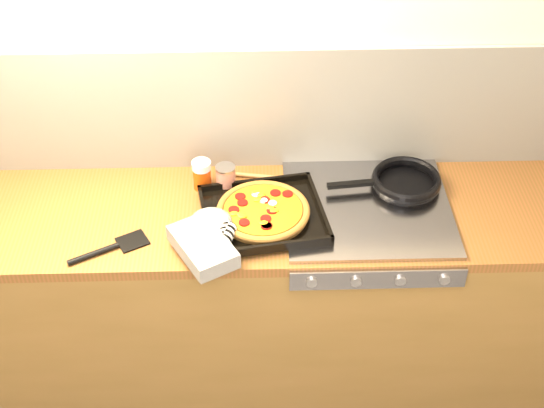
{
  "coord_description": "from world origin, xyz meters",
  "views": [
    {
      "loc": [
        0.04,
        -1.0,
        2.68
      ],
      "look_at": [
        0.1,
        1.08,
        0.95
      ],
      "focal_mm": 50.0,
      "sensor_mm": 36.0,
      "label": 1
    }
  ],
  "objects_px": {
    "tomato_can": "(226,178)",
    "juice_glass": "(202,175)",
    "pizza_on_tray": "(246,220)",
    "frying_pan": "(405,181)"
  },
  "relations": [
    {
      "from": "tomato_can",
      "to": "juice_glass",
      "type": "height_order",
      "value": "juice_glass"
    },
    {
      "from": "juice_glass",
      "to": "pizza_on_tray",
      "type": "bearing_deg",
      "value": -56.22
    },
    {
      "from": "frying_pan",
      "to": "juice_glass",
      "type": "height_order",
      "value": "juice_glass"
    },
    {
      "from": "frying_pan",
      "to": "juice_glass",
      "type": "relative_size",
      "value": 3.74
    },
    {
      "from": "tomato_can",
      "to": "frying_pan",
      "type": "bearing_deg",
      "value": -1.81
    },
    {
      "from": "pizza_on_tray",
      "to": "tomato_can",
      "type": "distance_m",
      "value": 0.24
    },
    {
      "from": "tomato_can",
      "to": "juice_glass",
      "type": "xyz_separation_m",
      "value": [
        -0.09,
        0.01,
        0.01
      ]
    },
    {
      "from": "frying_pan",
      "to": "tomato_can",
      "type": "xyz_separation_m",
      "value": [
        -0.67,
        0.02,
        0.01
      ]
    },
    {
      "from": "tomato_can",
      "to": "juice_glass",
      "type": "distance_m",
      "value": 0.09
    },
    {
      "from": "pizza_on_tray",
      "to": "tomato_can",
      "type": "xyz_separation_m",
      "value": [
        -0.08,
        0.23,
        0.01
      ]
    }
  ]
}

